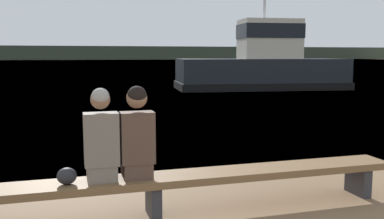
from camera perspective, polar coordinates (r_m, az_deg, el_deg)
water_surface at (r=125.83m, az=-15.65°, el=6.23°), size 240.00×240.00×0.00m
far_shoreline at (r=161.93m, az=-15.86°, el=7.27°), size 600.00×12.00×4.88m
bench_main at (r=4.95m, az=-5.20°, el=-9.85°), size 6.09×0.48×0.46m
person_left at (r=4.74m, az=-12.01°, el=-3.92°), size 0.37×0.37×1.02m
person_right at (r=4.78m, az=-7.33°, el=-3.44°), size 0.37×0.38×1.04m
shopping_bag at (r=4.79m, az=-16.36°, el=-8.51°), size 0.21×0.17×0.18m
tugboat_red at (r=23.43m, az=9.41°, el=5.59°), size 9.39×4.49×6.53m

